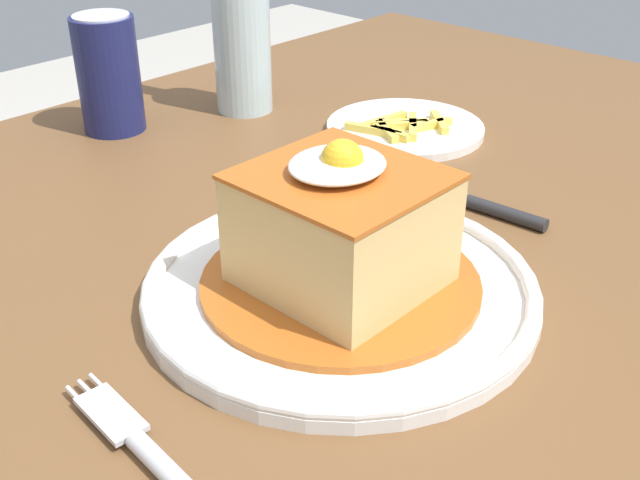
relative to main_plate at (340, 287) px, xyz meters
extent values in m
cube|color=brown|center=(-0.02, 0.04, -0.03)|extent=(1.46, 0.96, 0.04)
cylinder|color=brown|center=(0.63, 0.44, -0.40)|extent=(0.07, 0.07, 0.70)
cylinder|color=white|center=(0.00, 0.00, 0.00)|extent=(0.28, 0.28, 0.01)
torus|color=white|center=(0.00, 0.00, 0.00)|extent=(0.28, 0.28, 0.01)
cylinder|color=#B75B1E|center=(0.00, 0.00, 0.00)|extent=(0.20, 0.20, 0.01)
cube|color=#DBB770|center=(0.00, 0.00, 0.05)|extent=(0.12, 0.12, 0.08)
cube|color=#B75B1E|center=(0.00, 0.00, 0.09)|extent=(0.12, 0.13, 0.00)
ellipsoid|color=white|center=(0.00, 0.00, 0.09)|extent=(0.07, 0.06, 0.01)
sphere|color=yellow|center=(0.00, 0.00, 0.10)|extent=(0.03, 0.03, 0.03)
cylinder|color=silver|center=(-0.19, -0.05, 0.00)|extent=(0.02, 0.08, 0.01)
cube|color=silver|center=(-0.19, 0.01, 0.00)|extent=(0.03, 0.05, 0.00)
cylinder|color=silver|center=(-0.18, 0.03, 0.00)|extent=(0.01, 0.03, 0.00)
cylinder|color=silver|center=(-0.19, 0.04, 0.00)|extent=(0.01, 0.03, 0.00)
cylinder|color=silver|center=(-0.19, 0.04, 0.00)|extent=(0.01, 0.03, 0.00)
cylinder|color=#262628|center=(0.19, -0.02, 0.00)|extent=(0.02, 0.08, 0.01)
cube|color=silver|center=(0.18, 0.06, 0.00)|extent=(0.03, 0.09, 0.00)
cylinder|color=#191E51|center=(0.08, 0.40, 0.05)|extent=(0.07, 0.07, 0.12)
cylinder|color=silver|center=(0.08, 0.40, 0.11)|extent=(0.06, 0.06, 0.00)
cylinder|color=#ADC6CC|center=(0.22, 0.34, 0.07)|extent=(0.06, 0.06, 0.15)
cylinder|color=white|center=(0.29, 0.16, 0.00)|extent=(0.17, 0.17, 0.01)
cube|color=#EAC64C|center=(0.31, 0.13, 0.00)|extent=(0.04, 0.05, 0.01)
cube|color=#EAC64C|center=(0.27, 0.18, 0.00)|extent=(0.06, 0.02, 0.01)
cube|color=#EAC64C|center=(0.25, 0.15, 0.00)|extent=(0.01, 0.05, 0.01)
cube|color=#EAC64C|center=(0.30, 0.14, 0.00)|extent=(0.05, 0.02, 0.01)
cube|color=#EAC64C|center=(0.28, 0.16, 0.00)|extent=(0.04, 0.04, 0.01)
cube|color=#EAC64C|center=(0.25, 0.16, 0.00)|extent=(0.03, 0.05, 0.01)
cube|color=#EAC64C|center=(0.27, 0.16, 0.00)|extent=(0.05, 0.04, 0.01)
cube|color=#EAC64C|center=(0.24, 0.17, 0.00)|extent=(0.03, 0.06, 0.01)
cube|color=#EAC64C|center=(0.28, 0.15, 0.00)|extent=(0.06, 0.05, 0.01)
camera|label=1|loc=(-0.35, -0.31, 0.31)|focal=43.72mm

